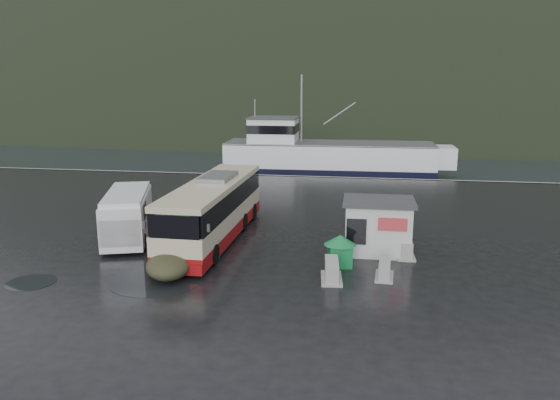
% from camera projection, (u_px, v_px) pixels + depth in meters
% --- Properties ---
extents(ground, '(160.00, 160.00, 0.00)m').
position_uv_depth(ground, '(216.00, 248.00, 26.62)').
color(ground, black).
rests_on(ground, ground).
extents(harbor_water, '(300.00, 180.00, 0.02)m').
position_uv_depth(harbor_water, '(337.00, 110.00, 132.58)').
color(harbor_water, black).
rests_on(harbor_water, ground).
extents(quay_edge, '(160.00, 0.60, 1.50)m').
position_uv_depth(quay_edge, '(279.00, 176.00, 45.89)').
color(quay_edge, '#999993').
rests_on(quay_edge, ground).
extents(headland, '(780.00, 540.00, 570.00)m').
position_uv_depth(headland, '(373.00, 93.00, 265.92)').
color(headland, black).
rests_on(headland, ground).
extents(coach_bus, '(3.08, 11.48, 3.23)m').
position_uv_depth(coach_bus, '(214.00, 239.00, 28.10)').
color(coach_bus, beige).
rests_on(coach_bus, ground).
extents(white_van, '(3.78, 6.37, 2.52)m').
position_uv_depth(white_van, '(129.00, 239.00, 28.10)').
color(white_van, white).
rests_on(white_van, ground).
extents(waste_bin_left, '(1.23, 1.23, 1.42)m').
position_uv_depth(waste_bin_left, '(205.00, 260.00, 24.89)').
color(waste_bin_left, '#14753A').
rests_on(waste_bin_left, ground).
extents(waste_bin_right, '(1.20, 1.20, 1.42)m').
position_uv_depth(waste_bin_right, '(340.00, 266.00, 24.17)').
color(waste_bin_right, '#14753A').
rests_on(waste_bin_right, ground).
extents(dome_tent, '(2.51, 3.00, 1.02)m').
position_uv_depth(dome_tent, '(169.00, 277.00, 22.81)').
color(dome_tent, '#353620').
rests_on(dome_tent, ground).
extents(ticket_kiosk, '(3.32, 2.52, 2.58)m').
position_uv_depth(ticket_kiosk, '(377.00, 252.00, 26.01)').
color(ticket_kiosk, silver).
rests_on(ticket_kiosk, ground).
extents(jersey_barrier_a, '(0.89, 1.69, 0.83)m').
position_uv_depth(jersey_barrier_a, '(405.00, 256.00, 25.42)').
color(jersey_barrier_a, '#999993').
rests_on(jersey_barrier_a, ground).
extents(jersey_barrier_b, '(1.01, 1.77, 0.85)m').
position_uv_depth(jersey_barrier_b, '(331.00, 280.00, 22.49)').
color(jersey_barrier_b, '#999993').
rests_on(jersey_barrier_b, ground).
extents(jersey_barrier_c, '(0.83, 1.51, 0.73)m').
position_uv_depth(jersey_barrier_c, '(384.00, 278.00, 22.73)').
color(jersey_barrier_c, '#999993').
rests_on(jersey_barrier_c, ground).
extents(fishing_trawler, '(24.16, 5.80, 9.62)m').
position_uv_depth(fishing_trawler, '(329.00, 161.00, 54.06)').
color(fishing_trawler, white).
rests_on(fishing_trawler, ground).
extents(puddles, '(7.91, 4.07, 0.01)m').
position_uv_depth(puddles, '(132.00, 280.00, 22.48)').
color(puddles, black).
rests_on(puddles, ground).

